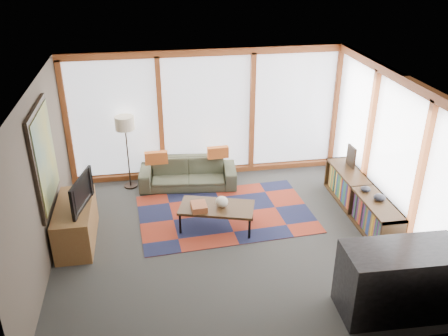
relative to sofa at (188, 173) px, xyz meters
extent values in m
plane|color=#292927|center=(0.46, -1.95, -0.27)|extent=(5.50, 5.50, 0.00)
cube|color=#484036|center=(-2.29, -1.95, 1.03)|extent=(0.04, 5.00, 2.60)
cube|color=#484036|center=(0.46, -4.45, 1.03)|extent=(5.50, 0.04, 2.60)
cube|color=silver|center=(0.46, -1.95, 2.33)|extent=(5.50, 5.00, 0.04)
cube|color=white|center=(0.46, 0.52, 1.03)|extent=(5.30, 0.02, 2.35)
cube|color=white|center=(3.18, -1.95, 1.03)|extent=(0.02, 4.80, 2.35)
cube|color=black|center=(-2.26, -1.65, 1.28)|extent=(0.05, 1.35, 1.55)
cube|color=#BC9508|center=(-2.23, -1.65, 1.28)|extent=(0.02, 1.20, 1.40)
cube|color=maroon|center=(0.55, -1.19, -0.27)|extent=(3.15, 2.14, 0.01)
imported|color=#383C2C|center=(0.00, 0.00, 0.00)|extent=(1.95, 0.93, 0.55)
cube|color=#B85823|center=(-0.60, -0.02, 0.39)|extent=(0.44, 0.14, 0.24)
cube|color=#B85823|center=(0.61, 0.04, 0.39)|extent=(0.42, 0.14, 0.23)
cube|color=brown|center=(0.03, -1.63, 0.19)|extent=(0.26, 0.32, 0.10)
ellipsoid|color=beige|center=(0.41, -1.60, 0.23)|extent=(0.23, 0.23, 0.18)
ellipsoid|color=black|center=(2.94, -2.13, 0.37)|extent=(0.23, 0.23, 0.10)
ellipsoid|color=black|center=(2.84, -1.81, 0.36)|extent=(0.19, 0.19, 0.09)
cube|color=black|center=(2.98, -0.84, 0.52)|extent=(0.05, 0.30, 0.40)
cube|color=brown|center=(-1.96, -1.60, 0.06)|extent=(0.56, 1.34, 0.67)
imported|color=black|center=(-1.87, -1.65, 0.65)|extent=(0.32, 0.89, 0.51)
cube|color=black|center=(2.36, -3.94, 0.21)|extent=(1.54, 0.75, 0.96)
camera|label=1|loc=(-0.69, -8.34, 4.19)|focal=38.00mm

